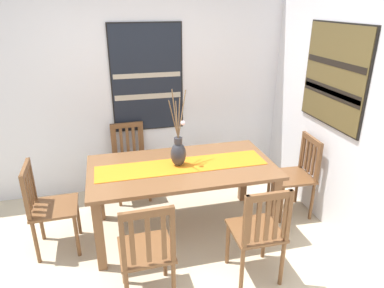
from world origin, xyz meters
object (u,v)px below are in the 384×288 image
(chair_3, at_px, (48,206))
(painting_on_side_wall, at_px, (335,76))
(chair_2, at_px, (130,159))
(chair_1, at_px, (259,231))
(chair_4, at_px, (147,251))
(chair_0, at_px, (297,174))
(centerpiece_vase, at_px, (178,151))
(painting_on_back_wall, at_px, (147,78))
(dining_table, at_px, (182,175))

(chair_3, relative_size, painting_on_side_wall, 0.92)
(chair_2, height_order, chair_3, chair_3)
(chair_1, distance_m, chair_4, 0.94)
(chair_0, relative_size, chair_2, 1.01)
(centerpiece_vase, bearing_deg, painting_on_side_wall, -4.38)
(chair_2, bearing_deg, chair_3, -133.94)
(painting_on_back_wall, height_order, painting_on_side_wall, painting_on_side_wall)
(centerpiece_vase, bearing_deg, dining_table, -22.96)
(chair_3, xyz_separation_m, painting_on_side_wall, (2.82, -0.10, 1.11))
(chair_2, bearing_deg, chair_0, -25.87)
(dining_table, xyz_separation_m, chair_4, (-0.48, -0.88, -0.16))
(chair_3, distance_m, painting_on_side_wall, 3.03)
(chair_1, bearing_deg, chair_3, 153.88)
(centerpiece_vase, xyz_separation_m, chair_3, (-1.27, -0.01, -0.42))
(centerpiece_vase, distance_m, chair_2, 1.05)
(chair_1, bearing_deg, dining_table, 118.07)
(chair_4, relative_size, painting_on_back_wall, 0.74)
(chair_1, bearing_deg, chair_0, 45.71)
(chair_2, xyz_separation_m, painting_on_back_wall, (0.28, 0.21, 0.93))
(chair_2, xyz_separation_m, painting_on_side_wall, (1.98, -0.98, 1.11))
(chair_2, relative_size, painting_on_side_wall, 0.91)
(chair_0, distance_m, painting_on_back_wall, 2.06)
(centerpiece_vase, height_order, painting_on_back_wall, painting_on_back_wall)
(chair_3, bearing_deg, painting_on_back_wall, 43.94)
(dining_table, height_order, centerpiece_vase, centerpiece_vase)
(chair_2, distance_m, chair_4, 1.75)
(centerpiece_vase, height_order, chair_0, centerpiece_vase)
(dining_table, relative_size, chair_4, 1.95)
(chair_1, height_order, chair_3, chair_1)
(chair_0, bearing_deg, painting_on_side_wall, -30.78)
(dining_table, distance_m, painting_on_side_wall, 1.79)
(dining_table, bearing_deg, chair_0, 0.56)
(centerpiece_vase, relative_size, chair_1, 0.82)
(chair_2, relative_size, chair_4, 0.96)
(dining_table, xyz_separation_m, chair_3, (-1.30, -0.00, -0.16))
(chair_1, height_order, chair_4, chair_4)
(chair_2, height_order, painting_on_back_wall, painting_on_back_wall)
(dining_table, relative_size, chair_0, 2.01)
(chair_1, height_order, chair_2, chair_1)
(dining_table, height_order, painting_on_side_wall, painting_on_side_wall)
(dining_table, bearing_deg, painting_on_side_wall, -3.98)
(chair_2, distance_m, painting_on_back_wall, 0.99)
(chair_0, height_order, painting_on_side_wall, painting_on_side_wall)
(centerpiece_vase, distance_m, painting_on_back_wall, 1.20)
(dining_table, relative_size, centerpiece_vase, 2.41)
(chair_0, relative_size, chair_1, 0.98)
(chair_1, relative_size, chair_3, 1.02)
(dining_table, bearing_deg, chair_4, -118.53)
(chair_0, xyz_separation_m, painting_on_side_wall, (0.20, -0.12, 1.10))
(chair_4, bearing_deg, painting_on_back_wall, 81.25)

